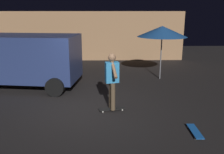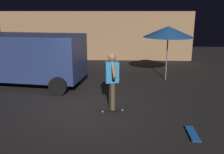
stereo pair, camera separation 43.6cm
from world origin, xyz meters
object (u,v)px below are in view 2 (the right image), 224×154
Objects in this scene: skateboard_ridden at (112,109)px; skater at (112,77)px; skateboard_spare at (193,134)px; patio_umbrella at (168,32)px; parked_van at (24,57)px.

skateboard_ridden is 0.48× the size of skater.
skateboard_spare is (2.00, -1.46, 0.00)m from skateboard_ridden.
skater reaches higher than skateboard_spare.
skateboard_spare is 0.47× the size of skater.
skateboard_spare is at bearing -36.16° from skater.
patio_umbrella reaches higher than skater.
skateboard_ridden is at bearing -121.67° from patio_umbrella.
parked_van reaches higher than skateboard_spare.
skateboard_ridden is 2.48m from skateboard_spare.
patio_umbrella is 4.30m from skater.
parked_van is 5.94m from patio_umbrella.
skateboard_spare is (-0.19, -5.02, -2.02)m from patio_umbrella.
skater is (-2.19, -3.55, -1.04)m from patio_umbrella.
patio_umbrella is 2.94× the size of skateboard_spare.
parked_van is at bearing 144.59° from skater.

